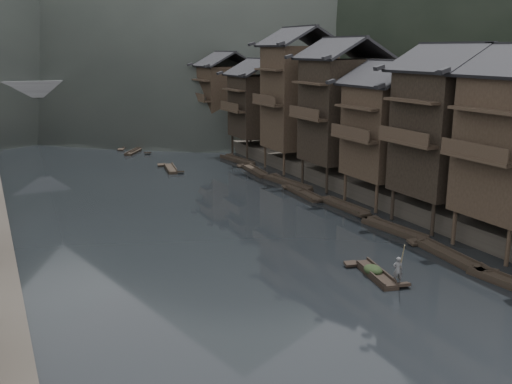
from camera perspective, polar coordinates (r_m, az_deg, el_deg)
water at (r=35.14m, az=3.67°, el=-9.21°), size 300.00×300.00×0.00m
right_bank at (r=85.99m, az=11.17°, el=5.16°), size 40.00×200.00×1.80m
stilt_houses at (r=57.84m, az=9.71°, el=9.05°), size 9.00×67.60×16.62m
moored_sampans at (r=53.44m, az=6.99°, el=-0.83°), size 2.86×51.12×0.47m
midriver_boats at (r=78.05m, az=-11.33°, el=3.74°), size 3.89×24.09×0.44m
stone_bridge at (r=101.74m, az=-16.62°, el=8.58°), size 40.00×6.00×9.00m
hero_sampan at (r=36.85m, az=11.87°, el=-8.01°), size 1.87×4.88×0.43m
cargo_heap at (r=36.79m, az=11.65°, el=-7.13°), size 1.06×1.39×0.64m
boatman at (r=35.48m, az=14.01°, el=-7.20°), size 0.71×0.62×1.64m
bamboo_pole at (r=34.77m, az=14.52°, el=-3.16°), size 1.69×2.41×3.54m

